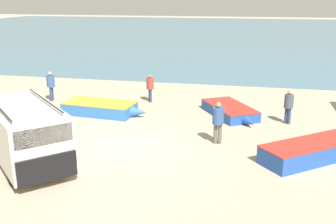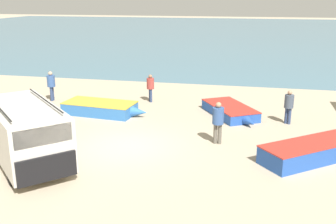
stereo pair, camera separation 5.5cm
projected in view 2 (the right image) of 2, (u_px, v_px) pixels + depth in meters
ground_plane at (127, 146)px, 15.90m from camera, size 200.00×200.00×0.00m
sea_water at (225, 32)px, 64.57m from camera, size 120.00×80.00×0.01m
parked_van at (26, 132)px, 14.00m from camera, size 4.86×4.82×2.28m
fishing_rowboat_0 at (102, 108)px, 20.13m from camera, size 4.48×2.03×0.62m
fishing_rowboat_1 at (231, 111)px, 19.86m from camera, size 3.15×4.01×0.51m
fishing_rowboat_2 at (319, 149)px, 14.67m from camera, size 4.80×4.12×0.69m
fisherman_0 at (150, 86)px, 22.23m from camera, size 0.42×0.42×1.59m
fisherman_1 at (51, 83)px, 22.48m from camera, size 0.45×0.45×1.71m
fisherman_2 at (289, 104)px, 18.40m from camera, size 0.43×0.43×1.63m
fisherman_3 at (218, 119)px, 15.90m from camera, size 0.46×0.46×1.77m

